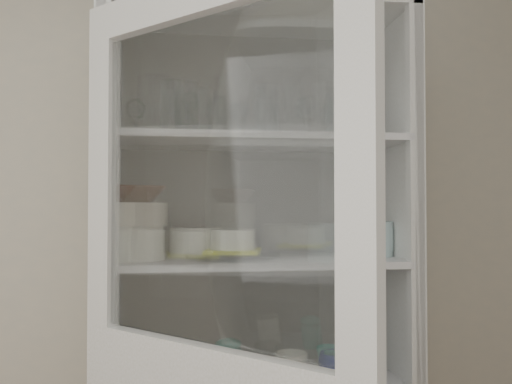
% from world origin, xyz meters
% --- Properties ---
extents(wall_back, '(3.60, 0.02, 2.60)m').
position_xyz_m(wall_back, '(0.00, 1.50, 1.30)').
color(wall_back, '#BBB6A4').
rests_on(wall_back, ground).
extents(pantry_cabinet, '(1.00, 0.45, 2.10)m').
position_xyz_m(pantry_cabinet, '(0.20, 1.34, 0.94)').
color(pantry_cabinet, beige).
rests_on(pantry_cabinet, floor).
extents(tumbler_0, '(0.09, 0.09, 0.15)m').
position_xyz_m(tumbler_0, '(-0.03, 1.11, 1.74)').
color(tumbler_0, silver).
rests_on(tumbler_0, shelf_glass).
extents(tumbler_1, '(0.09, 0.09, 0.15)m').
position_xyz_m(tumbler_1, '(-0.08, 1.11, 1.74)').
color(tumbler_1, silver).
rests_on(tumbler_1, shelf_glass).
extents(tumbler_2, '(0.09, 0.09, 0.14)m').
position_xyz_m(tumbler_2, '(0.01, 1.13, 1.73)').
color(tumbler_2, silver).
rests_on(tumbler_2, shelf_glass).
extents(tumbler_3, '(0.09, 0.09, 0.15)m').
position_xyz_m(tumbler_3, '(0.22, 1.15, 1.74)').
color(tumbler_3, silver).
rests_on(tumbler_3, shelf_glass).
extents(tumbler_4, '(0.09, 0.09, 0.14)m').
position_xyz_m(tumbler_4, '(0.45, 1.15, 1.73)').
color(tumbler_4, silver).
rests_on(tumbler_4, shelf_glass).
extents(tumbler_5, '(0.07, 0.07, 0.13)m').
position_xyz_m(tumbler_5, '(0.44, 1.16, 1.72)').
color(tumbler_5, silver).
rests_on(tumbler_5, shelf_glass).
extents(tumbler_6, '(0.07, 0.07, 0.13)m').
position_xyz_m(tumbler_6, '(0.53, 1.13, 1.72)').
color(tumbler_6, silver).
rests_on(tumbler_6, shelf_glass).
extents(tumbler_7, '(0.07, 0.07, 0.13)m').
position_xyz_m(tumbler_7, '(-0.04, 1.29, 1.72)').
color(tumbler_7, silver).
rests_on(tumbler_7, shelf_glass).
extents(tumbler_8, '(0.10, 0.10, 0.15)m').
position_xyz_m(tumbler_8, '(-0.03, 1.26, 1.74)').
color(tumbler_8, silver).
rests_on(tumbler_8, shelf_glass).
extents(tumbler_9, '(0.08, 0.08, 0.14)m').
position_xyz_m(tumbler_9, '(0.06, 1.24, 1.73)').
color(tumbler_9, silver).
rests_on(tumbler_9, shelf_glass).
extents(goblet_0, '(0.07, 0.07, 0.16)m').
position_xyz_m(goblet_0, '(-0.21, 1.39, 1.74)').
color(goblet_0, silver).
rests_on(goblet_0, shelf_glass).
extents(goblet_1, '(0.07, 0.07, 0.16)m').
position_xyz_m(goblet_1, '(0.16, 1.39, 1.74)').
color(goblet_1, silver).
rests_on(goblet_1, shelf_glass).
extents(goblet_2, '(0.08, 0.08, 0.19)m').
position_xyz_m(goblet_2, '(0.40, 1.37, 1.75)').
color(goblet_2, silver).
rests_on(goblet_2, shelf_glass).
extents(goblet_3, '(0.07, 0.07, 0.15)m').
position_xyz_m(goblet_3, '(0.48, 1.38, 1.74)').
color(goblet_3, silver).
rests_on(goblet_3, shelf_glass).
extents(plate_stack_front, '(0.21, 0.21, 0.11)m').
position_xyz_m(plate_stack_front, '(-0.21, 1.24, 1.32)').
color(plate_stack_front, white).
rests_on(plate_stack_front, shelf_plates).
extents(plate_stack_back, '(0.18, 0.18, 0.10)m').
position_xyz_m(plate_stack_back, '(-0.00, 1.38, 1.31)').
color(plate_stack_back, white).
rests_on(plate_stack_back, shelf_plates).
extents(cream_bowl, '(0.27, 0.27, 0.07)m').
position_xyz_m(cream_bowl, '(-0.21, 1.24, 1.41)').
color(cream_bowl, beige).
rests_on(cream_bowl, plate_stack_front).
extents(terracotta_bowl, '(0.25, 0.25, 0.05)m').
position_xyz_m(terracotta_bowl, '(-0.21, 1.24, 1.47)').
color(terracotta_bowl, '#492819').
rests_on(terracotta_bowl, cream_bowl).
extents(glass_platter, '(0.38, 0.38, 0.02)m').
position_xyz_m(glass_platter, '(0.12, 1.24, 1.27)').
color(glass_platter, silver).
rests_on(glass_platter, shelf_plates).
extents(yellow_trivet, '(0.21, 0.21, 0.01)m').
position_xyz_m(yellow_trivet, '(0.12, 1.24, 1.28)').
color(yellow_trivet, yellow).
rests_on(yellow_trivet, glass_platter).
extents(white_ramekin, '(0.20, 0.20, 0.07)m').
position_xyz_m(white_ramekin, '(0.12, 1.24, 1.32)').
color(white_ramekin, white).
rests_on(white_ramekin, yellow_trivet).
extents(grey_bowl_stack, '(0.13, 0.13, 0.12)m').
position_xyz_m(grey_bowl_stack, '(0.61, 1.27, 1.32)').
color(grey_bowl_stack, silver).
rests_on(grey_bowl_stack, shelf_plates).
extents(mug_blue, '(0.13, 0.13, 0.09)m').
position_xyz_m(mug_blue, '(0.46, 1.22, 0.90)').
color(mug_blue, navy).
rests_on(mug_blue, shelf_mugs).
extents(mug_teal, '(0.10, 0.10, 0.09)m').
position_xyz_m(mug_teal, '(0.46, 1.29, 0.90)').
color(mug_teal, '#1F776B').
rests_on(mug_teal, shelf_mugs).
extents(mug_white, '(0.13, 0.13, 0.10)m').
position_xyz_m(mug_white, '(0.30, 1.18, 0.91)').
color(mug_white, white).
rests_on(mug_white, shelf_mugs).
extents(teal_jar, '(0.09, 0.09, 0.11)m').
position_xyz_m(teal_jar, '(0.11, 1.30, 0.91)').
color(teal_jar, '#1F776B').
rests_on(teal_jar, shelf_mugs).
extents(measuring_cups, '(0.11, 0.11, 0.04)m').
position_xyz_m(measuring_cups, '(-0.08, 1.20, 0.88)').
color(measuring_cups, '#AFAFAF').
rests_on(measuring_cups, shelf_mugs).
extents(white_canister, '(0.13, 0.13, 0.12)m').
position_xyz_m(white_canister, '(-0.09, 1.30, 0.92)').
color(white_canister, white).
rests_on(white_canister, shelf_mugs).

